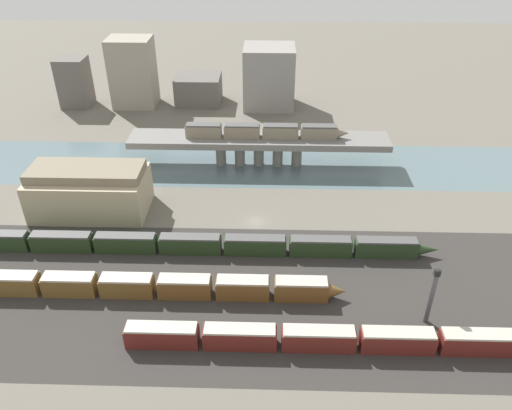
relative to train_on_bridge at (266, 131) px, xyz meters
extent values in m
plane|color=#666056|center=(-1.83, -27.77, -9.99)|extent=(400.00, 400.00, 0.00)
cube|color=#33302D|center=(-1.83, -51.77, -9.99)|extent=(280.00, 42.00, 0.01)
cube|color=slate|center=(-1.83, 0.00, -9.99)|extent=(320.00, 25.76, 0.01)
cube|color=slate|center=(-1.83, 0.00, -2.61)|extent=(69.29, 9.76, 1.74)
cylinder|color=gray|center=(-12.14, 0.00, -6.74)|extent=(2.75, 2.75, 6.51)
cylinder|color=gray|center=(-6.99, 0.00, -6.74)|extent=(2.75, 2.75, 6.51)
cylinder|color=gray|center=(-1.83, 0.00, -6.74)|extent=(2.75, 2.75, 6.51)
cylinder|color=gray|center=(3.32, 0.00, -6.74)|extent=(2.75, 2.75, 6.51)
cylinder|color=gray|center=(8.47, 0.00, -6.74)|extent=(2.75, 2.75, 6.51)
cube|color=gray|center=(-16.46, 0.00, -0.16)|extent=(9.41, 3.02, 3.16)
cube|color=#4C4C4C|center=(-16.46, 0.00, 1.62)|extent=(9.03, 2.78, 0.40)
cube|color=gray|center=(-6.31, 0.00, -0.16)|extent=(9.41, 3.02, 3.16)
cube|color=#4C4C4C|center=(-6.31, 0.00, 1.62)|extent=(9.03, 2.78, 0.40)
cube|color=gray|center=(3.84, 0.00, -0.16)|extent=(9.41, 3.02, 3.16)
cube|color=#4C4C4C|center=(3.84, 0.00, 1.62)|extent=(9.03, 2.78, 0.40)
cube|color=gray|center=(13.99, 0.00, -0.16)|extent=(9.41, 3.02, 3.16)
cube|color=#4C4C4C|center=(13.99, 0.00, 1.62)|extent=(9.03, 2.78, 0.40)
cone|color=gray|center=(20.34, 0.00, -0.32)|extent=(3.29, 2.72, 2.72)
cube|color=#5B1E19|center=(-16.26, -64.20, -8.18)|extent=(12.11, 2.95, 3.62)
cube|color=#B7B2A3|center=(-16.26, -64.20, -6.17)|extent=(11.62, 2.72, 0.40)
cube|color=#5B1E19|center=(-3.38, -64.20, -8.18)|extent=(12.11, 2.95, 3.62)
cube|color=#B7B2A3|center=(-3.38, -64.20, -6.17)|extent=(11.62, 2.72, 0.40)
cube|color=#5B1E19|center=(9.50, -64.20, -8.18)|extent=(12.11, 2.95, 3.62)
cube|color=#B7B2A3|center=(9.50, -64.20, -6.17)|extent=(11.62, 2.72, 0.40)
cube|color=#5B1E19|center=(22.38, -64.20, -8.18)|extent=(12.11, 2.95, 3.62)
cube|color=#B7B2A3|center=(22.38, -64.20, -6.17)|extent=(11.62, 2.72, 0.40)
cube|color=#5B1E19|center=(35.26, -64.20, -8.18)|extent=(12.11, 2.95, 3.62)
cube|color=#B7B2A3|center=(35.26, -64.20, -6.17)|extent=(11.62, 2.72, 0.40)
cube|color=brown|center=(-46.48, -52.36, -8.13)|extent=(9.81, 3.20, 3.73)
cube|color=#B7B2A3|center=(-46.48, -52.36, -6.06)|extent=(9.42, 2.94, 0.40)
cube|color=brown|center=(-35.74, -52.36, -8.13)|extent=(9.81, 3.20, 3.73)
cube|color=#B7B2A3|center=(-35.74, -52.36, -6.06)|extent=(9.42, 2.94, 0.40)
cube|color=brown|center=(-25.00, -52.36, -8.13)|extent=(9.81, 3.20, 3.73)
cube|color=#B7B2A3|center=(-25.00, -52.36, -6.06)|extent=(9.42, 2.94, 0.40)
cube|color=brown|center=(-14.25, -52.36, -8.13)|extent=(9.81, 3.20, 3.73)
cube|color=#B7B2A3|center=(-14.25, -52.36, -6.06)|extent=(9.42, 2.94, 0.40)
cube|color=brown|center=(-3.51, -52.36, -8.13)|extent=(9.81, 3.20, 3.73)
cube|color=#B7B2A3|center=(-3.51, -52.36, -6.06)|extent=(9.42, 2.94, 0.40)
cube|color=brown|center=(7.23, -52.36, -8.13)|extent=(9.81, 3.20, 3.73)
cube|color=#B7B2A3|center=(7.23, -52.36, -6.06)|extent=(9.42, 2.94, 0.40)
cone|color=brown|center=(13.86, -52.36, -8.31)|extent=(3.44, 2.88, 2.88)
cube|color=#23381E|center=(-41.97, -39.24, -8.19)|extent=(12.77, 2.77, 3.59)
cube|color=#4C4C4C|center=(-41.97, -39.24, -6.20)|extent=(12.26, 2.55, 0.40)
cube|color=#23381E|center=(-28.52, -39.24, -8.19)|extent=(12.77, 2.77, 3.59)
cube|color=#4C4C4C|center=(-28.52, -39.24, -6.20)|extent=(12.26, 2.55, 0.40)
cube|color=#23381E|center=(-15.07, -39.24, -8.19)|extent=(12.77, 2.77, 3.59)
cube|color=#4C4C4C|center=(-15.07, -39.24, -6.20)|extent=(12.26, 2.55, 0.40)
cube|color=#23381E|center=(-1.62, -39.24, -8.19)|extent=(12.77, 2.77, 3.59)
cube|color=#4C4C4C|center=(-1.62, -39.24, -6.20)|extent=(12.26, 2.55, 0.40)
cube|color=#23381E|center=(11.83, -39.24, -8.19)|extent=(12.77, 2.77, 3.59)
cube|color=#4C4C4C|center=(11.83, -39.24, -6.20)|extent=(12.26, 2.55, 0.40)
cube|color=#23381E|center=(25.28, -39.24, -8.19)|extent=(12.77, 2.77, 3.59)
cube|color=#4C4C4C|center=(25.28, -39.24, -6.20)|extent=(12.26, 2.55, 0.40)
cone|color=#23381E|center=(33.90, -39.24, -8.37)|extent=(4.47, 2.49, 2.49)
cube|color=tan|center=(-40.26, -23.98, -5.32)|extent=(26.02, 14.04, 9.34)
cube|color=#7C725C|center=(-40.26, -23.98, 0.37)|extent=(25.49, 9.82, 2.05)
cylinder|color=#4C4C51|center=(28.86, -57.77, -4.78)|extent=(0.89, 0.89, 10.43)
cube|color=black|center=(28.86, -57.77, 1.04)|extent=(1.00, 0.70, 1.20)
cube|color=#605B56|center=(-65.76, 42.35, -1.74)|extent=(9.75, 8.96, 16.50)
cube|color=gray|center=(-45.50, 43.46, 1.45)|extent=(14.33, 11.52, 22.88)
cube|color=#605B56|center=(-24.02, 46.61, -5.28)|extent=(15.40, 13.20, 9.42)
cube|color=gray|center=(0.54, 43.96, 0.18)|extent=(16.97, 15.25, 20.33)
camera|label=1|loc=(0.91, -121.44, 54.41)|focal=35.00mm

